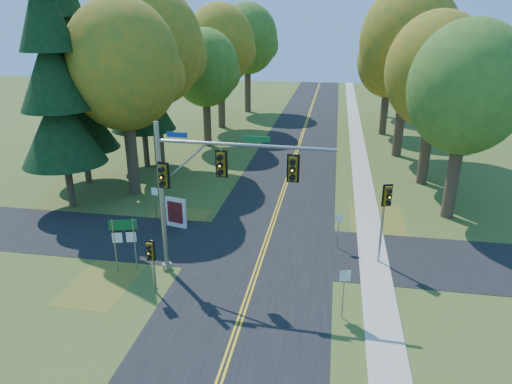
% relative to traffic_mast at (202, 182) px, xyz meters
% --- Properties ---
extents(ground, '(160.00, 160.00, 0.00)m').
position_rel_traffic_mast_xyz_m(ground, '(2.59, 1.41, -5.13)').
color(ground, '#3C531D').
rests_on(ground, ground).
extents(road_main, '(8.00, 160.00, 0.02)m').
position_rel_traffic_mast_xyz_m(road_main, '(2.59, 1.41, -5.12)').
color(road_main, black).
rests_on(road_main, ground).
extents(road_cross, '(60.00, 6.00, 0.02)m').
position_rel_traffic_mast_xyz_m(road_cross, '(2.59, 3.41, -5.12)').
color(road_cross, black).
rests_on(road_cross, ground).
extents(centerline_left, '(0.10, 160.00, 0.01)m').
position_rel_traffic_mast_xyz_m(centerline_left, '(2.49, 1.41, -5.10)').
color(centerline_left, gold).
rests_on(centerline_left, road_main).
extents(centerline_right, '(0.10, 160.00, 0.01)m').
position_rel_traffic_mast_xyz_m(centerline_right, '(2.69, 1.41, -5.10)').
color(centerline_right, gold).
rests_on(centerline_right, road_main).
extents(sidewalk_east, '(1.60, 160.00, 0.06)m').
position_rel_traffic_mast_xyz_m(sidewalk_east, '(8.79, 1.41, -5.10)').
color(sidewalk_east, '#9E998E').
rests_on(sidewalk_east, ground).
extents(leaf_patch_w_near, '(4.00, 6.00, 0.00)m').
position_rel_traffic_mast_xyz_m(leaf_patch_w_near, '(-3.91, 5.41, -5.12)').
color(leaf_patch_w_near, brown).
rests_on(leaf_patch_w_near, ground).
extents(leaf_patch_e, '(3.50, 8.00, 0.00)m').
position_rel_traffic_mast_xyz_m(leaf_patch_e, '(9.39, 7.41, -5.12)').
color(leaf_patch_e, brown).
rests_on(leaf_patch_e, ground).
extents(leaf_patch_w_far, '(3.00, 5.00, 0.00)m').
position_rel_traffic_mast_xyz_m(leaf_patch_w_far, '(-4.91, -1.59, -5.12)').
color(leaf_patch_w_far, brown).
rests_on(leaf_patch_w_far, ground).
extents(tree_w_a, '(8.00, 8.00, 14.15)m').
position_rel_traffic_mast_xyz_m(tree_w_a, '(-8.54, 10.79, 4.36)').
color(tree_w_a, '#38281C').
rests_on(tree_w_a, ground).
extents(tree_e_a, '(7.20, 7.20, 12.73)m').
position_rel_traffic_mast_xyz_m(tree_e_a, '(14.15, 10.18, 3.40)').
color(tree_e_a, '#38281C').
rests_on(tree_e_a, ground).
extents(tree_w_b, '(8.60, 8.60, 15.38)m').
position_rel_traffic_mast_xyz_m(tree_w_b, '(-9.14, 17.70, 5.24)').
color(tree_w_b, '#38281C').
rests_on(tree_w_b, ground).
extents(tree_e_b, '(7.60, 7.60, 13.33)m').
position_rel_traffic_mast_xyz_m(tree_e_b, '(13.55, 16.99, 3.77)').
color(tree_e_b, '#38281C').
rests_on(tree_e_b, ground).
extents(tree_w_c, '(6.80, 6.80, 11.91)m').
position_rel_traffic_mast_xyz_m(tree_w_c, '(-6.95, 25.88, 2.81)').
color(tree_w_c, '#38281C').
rests_on(tree_w_c, ground).
extents(tree_e_c, '(8.80, 8.80, 15.79)m').
position_rel_traffic_mast_xyz_m(tree_e_c, '(12.47, 25.10, 5.53)').
color(tree_e_c, '#38281C').
rests_on(tree_e_c, ground).
extents(tree_w_d, '(8.20, 8.20, 14.56)m').
position_rel_traffic_mast_xyz_m(tree_w_d, '(-7.54, 34.59, 4.65)').
color(tree_w_d, '#38281C').
rests_on(tree_w_d, ground).
extents(tree_e_d, '(7.00, 7.00, 12.32)m').
position_rel_traffic_mast_xyz_m(tree_e_d, '(11.85, 34.28, 3.11)').
color(tree_e_d, '#38281C').
rests_on(tree_e_d, ground).
extents(tree_w_e, '(8.40, 8.40, 14.97)m').
position_rel_traffic_mast_xyz_m(tree_w_e, '(-6.34, 45.50, 4.94)').
color(tree_w_e, '#38281C').
rests_on(tree_w_e, ground).
extents(tree_e_e, '(7.80, 7.80, 13.74)m').
position_rel_traffic_mast_xyz_m(tree_e_e, '(13.06, 44.99, 4.06)').
color(tree_e_e, '#38281C').
rests_on(tree_e_e, ground).
extents(pine_a, '(5.60, 5.60, 19.48)m').
position_rel_traffic_mast_xyz_m(pine_a, '(-11.91, 7.41, 4.05)').
color(pine_a, '#38281C').
rests_on(pine_a, ground).
extents(pine_b, '(5.60, 5.60, 17.31)m').
position_rel_traffic_mast_xyz_m(pine_b, '(-13.41, 12.41, 3.03)').
color(pine_b, '#38281C').
rests_on(pine_b, ground).
extents(pine_c, '(5.60, 5.60, 20.56)m').
position_rel_traffic_mast_xyz_m(pine_c, '(-10.41, 17.41, 4.56)').
color(pine_c, '#38281C').
rests_on(pine_c, ground).
extents(traffic_mast, '(8.79, 0.88, 7.98)m').
position_rel_traffic_mast_xyz_m(traffic_mast, '(0.00, 0.00, 0.00)').
color(traffic_mast, gray).
rests_on(traffic_mast, ground).
extents(east_signal_pole, '(0.52, 0.62, 4.63)m').
position_rel_traffic_mast_xyz_m(east_signal_pole, '(9.08, 2.66, -1.62)').
color(east_signal_pole, gray).
rests_on(east_signal_pole, ground).
extents(ped_signal_pole, '(0.46, 0.53, 2.90)m').
position_rel_traffic_mast_xyz_m(ped_signal_pole, '(-1.92, -2.27, -2.97)').
color(ped_signal_pole, gray).
rests_on(ped_signal_pole, ground).
extents(route_sign_cluster, '(1.37, 0.43, 3.04)m').
position_rel_traffic_mast_xyz_m(route_sign_cluster, '(-4.16, -0.41, -2.99)').
color(route_sign_cluster, gray).
rests_on(route_sign_cluster, ground).
extents(info_kiosk, '(1.43, 0.54, 1.97)m').
position_rel_traffic_mast_xyz_m(info_kiosk, '(-3.43, 5.37, -4.15)').
color(info_kiosk, silver).
rests_on(info_kiosk, ground).
extents(reg_sign_e_north, '(0.42, 0.08, 2.22)m').
position_rel_traffic_mast_xyz_m(reg_sign_e_north, '(6.79, 4.16, -3.61)').
color(reg_sign_e_north, gray).
rests_on(reg_sign_e_north, ground).
extents(reg_sign_e_south, '(0.48, 0.10, 2.50)m').
position_rel_traffic_mast_xyz_m(reg_sign_e_south, '(7.03, -2.60, -3.42)').
color(reg_sign_e_south, gray).
rests_on(reg_sign_e_south, ground).
extents(reg_sign_w, '(0.46, 0.12, 2.42)m').
position_rel_traffic_mast_xyz_m(reg_sign_w, '(-5.03, 6.00, -3.47)').
color(reg_sign_w, gray).
rests_on(reg_sign_w, ground).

